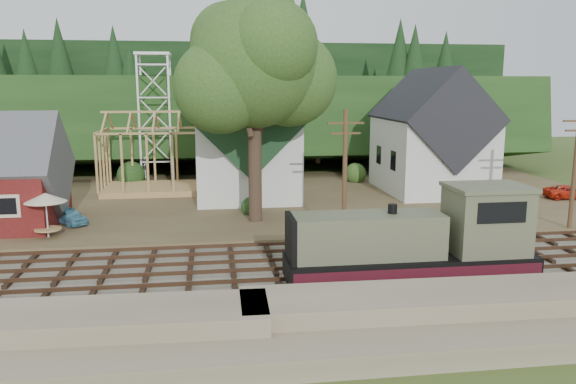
{
  "coord_description": "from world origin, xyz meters",
  "views": [
    {
      "loc": [
        -0.99,
        -27.21,
        9.34
      ],
      "look_at": [
        3.68,
        6.0,
        3.0
      ],
      "focal_mm": 35.0,
      "sensor_mm": 36.0,
      "label": 1
    }
  ],
  "objects": [
    {
      "name": "farmhouse",
      "position": [
        18.0,
        19.0,
        4.87
      ],
      "size": [
        8.4,
        10.8,
        10.6
      ],
      "color": "silver",
      "rests_on": "village_flat"
    },
    {
      "name": "church",
      "position": [
        2.0,
        19.68,
        5.18
      ],
      "size": [
        8.4,
        15.17,
        13.0
      ],
      "color": "silver",
      "rests_on": "village_flat"
    },
    {
      "name": "village_flat",
      "position": [
        0.0,
        18.0,
        0.15
      ],
      "size": [
        64.0,
        26.0,
        0.3
      ],
      "primitive_type": "cube",
      "color": "brown",
      "rests_on": "ground"
    },
    {
      "name": "ridge",
      "position": [
        0.0,
        58.0,
        0.0
      ],
      "size": [
        80.0,
        20.0,
        12.0
      ],
      "primitive_type": "cube",
      "color": "black",
      "rests_on": "ground"
    },
    {
      "name": "hillside",
      "position": [
        0.0,
        42.0,
        0.0
      ],
      "size": [
        70.0,
        28.96,
        12.74
      ],
      "primitive_type": "cube",
      "rotation": [
        -0.17,
        0.0,
        0.0
      ],
      "color": "#1E3F19",
      "rests_on": "ground"
    },
    {
      "name": "telegraph_pole_far",
      "position": [
        22.0,
        5.2,
        4.25
      ],
      "size": [
        2.2,
        0.28,
        8.0
      ],
      "color": "#4C331E",
      "rests_on": "ground"
    },
    {
      "name": "timber_frame",
      "position": [
        -6.0,
        22.0,
        3.27
      ],
      "size": [
        8.2,
        6.2,
        6.99
      ],
      "color": "tan",
      "rests_on": "village_flat"
    },
    {
      "name": "embankment",
      "position": [
        0.0,
        -8.5,
        0.0
      ],
      "size": [
        64.0,
        5.0,
        1.6
      ],
      "primitive_type": "cube",
      "color": "#7F7259",
      "rests_on": "ground"
    },
    {
      "name": "ground",
      "position": [
        0.0,
        0.0,
        0.0
      ],
      "size": [
        140.0,
        140.0,
        0.0
      ],
      "primitive_type": "plane",
      "color": "#384C1E",
      "rests_on": "ground"
    },
    {
      "name": "car_blue",
      "position": [
        -10.35,
        10.82,
        0.85
      ],
      "size": [
        3.05,
        3.32,
        1.1
      ],
      "primitive_type": "imported",
      "rotation": [
        0.0,
        0.0,
        0.69
      ],
      "color": "#5CA9C6",
      "rests_on": "village_flat"
    },
    {
      "name": "car_red",
      "position": [
        28.0,
        14.14,
        0.85
      ],
      "size": [
        4.04,
        2.09,
        1.09
      ],
      "primitive_type": "imported",
      "rotation": [
        0.0,
        0.0,
        1.5
      ],
      "color": "red",
      "rests_on": "village_flat"
    },
    {
      "name": "locomotive",
      "position": [
        8.66,
        -3.0,
        2.06
      ],
      "size": [
        11.55,
        2.89,
        4.63
      ],
      "color": "black",
      "rests_on": "railroad_bed"
    },
    {
      "name": "big_tree",
      "position": [
        2.17,
        10.08,
        10.22
      ],
      "size": [
        10.9,
        8.4,
        14.7
      ],
      "color": "#38281E",
      "rests_on": "village_flat"
    },
    {
      "name": "railroad_bed",
      "position": [
        0.0,
        0.0,
        0.08
      ],
      "size": [
        64.0,
        11.0,
        0.16
      ],
      "primitive_type": "cube",
      "color": "#726B5B",
      "rests_on": "ground"
    },
    {
      "name": "telegraph_pole_near",
      "position": [
        7.0,
        5.2,
        4.25
      ],
      "size": [
        2.2,
        0.28,
        8.0
      ],
      "color": "#4C331E",
      "rests_on": "ground"
    },
    {
      "name": "lattice_tower",
      "position": [
        -6.0,
        28.0,
        10.03
      ],
      "size": [
        3.2,
        3.2,
        12.12
      ],
      "color": "silver",
      "rests_on": "village_flat"
    },
    {
      "name": "patio_set",
      "position": [
        -10.84,
        7.52,
        2.63
      ],
      "size": [
        2.46,
        2.46,
        2.74
      ],
      "color": "silver",
      "rests_on": "village_flat"
    }
  ]
}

